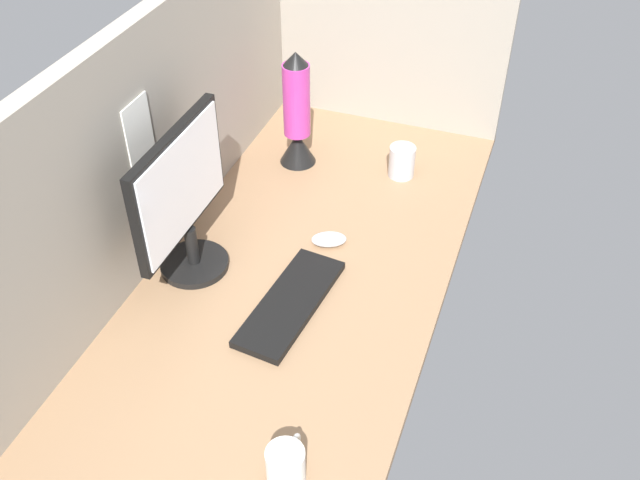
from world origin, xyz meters
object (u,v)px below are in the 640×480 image
object	(u,v)px
monitor	(182,198)
keyboard	(291,303)
mug_steel	(402,161)
mouse	(329,239)
lava_lamp	(297,118)
mug_ceramic_white	(286,466)

from	to	relation	value
monitor	keyboard	xyz separation A→B (cm)	(-4.95, -29.81, -21.35)
keyboard	mug_steel	size ratio (longest dim) A/B	3.72
mouse	lava_lamp	bearing A→B (deg)	9.55
mouse	mug_steel	bearing A→B (deg)	-37.85
keyboard	lava_lamp	world-z (taller)	lava_lamp
mug_steel	lava_lamp	world-z (taller)	lava_lamp
monitor	mouse	xyz separation A→B (cm)	(20.53, -31.01, -20.65)
keyboard	mug_steel	bearing A→B (deg)	-3.80
monitor	keyboard	size ratio (longest dim) A/B	1.10
mouse	lava_lamp	xyz separation A→B (cm)	(35.11, 22.66, 13.89)
mouse	mug_ceramic_white	size ratio (longest dim) A/B	0.86
monitor	keyboard	world-z (taller)	monitor
lava_lamp	monitor	bearing A→B (deg)	171.47
keyboard	mouse	size ratio (longest dim) A/B	3.85
keyboard	mug_ceramic_white	distance (cm)	48.23
mug_ceramic_white	lava_lamp	world-z (taller)	lava_lamp
monitor	lava_lamp	world-z (taller)	monitor
mug_steel	keyboard	bearing A→B (deg)	170.05
monitor	mug_ceramic_white	bearing A→B (deg)	-136.87
mug_ceramic_white	lava_lamp	xyz separation A→B (cm)	(105.57, 38.43, 10.81)
keyboard	mug_steel	xyz separation A→B (cm)	(64.19, -11.26, 3.97)
mouse	mug_ceramic_white	bearing A→B (deg)	169.33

